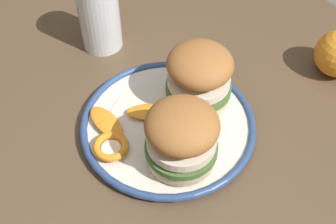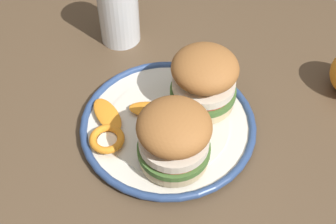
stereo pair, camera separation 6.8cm
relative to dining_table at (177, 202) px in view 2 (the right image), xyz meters
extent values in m
cube|color=brown|center=(0.00, 0.00, 0.08)|extent=(1.44, 0.99, 0.03)
cube|color=brown|center=(0.66, -0.43, -0.31)|extent=(0.06, 0.06, 0.73)
cylinder|color=silver|center=(0.08, -0.03, 0.10)|extent=(0.25, 0.25, 0.01)
torus|color=navy|center=(0.08, -0.03, 0.10)|extent=(0.28, 0.28, 0.01)
cylinder|color=silver|center=(0.08, -0.03, 0.10)|extent=(0.19, 0.19, 0.00)
cylinder|color=beige|center=(0.09, -0.10, 0.12)|extent=(0.10, 0.10, 0.02)
cylinder|color=#477033|center=(0.09, -0.10, 0.13)|extent=(0.10, 0.10, 0.01)
cylinder|color=#BC3828|center=(0.09, -0.10, 0.14)|extent=(0.09, 0.09, 0.01)
cylinder|color=silver|center=(0.09, -0.10, 0.15)|extent=(0.10, 0.10, 0.01)
ellipsoid|color=#A36633|center=(0.09, -0.10, 0.18)|extent=(0.14, 0.14, 0.05)
cylinder|color=beige|center=(0.01, 0.00, 0.12)|extent=(0.10, 0.10, 0.02)
cylinder|color=#477033|center=(0.01, 0.00, 0.13)|extent=(0.10, 0.10, 0.01)
cylinder|color=#BC3828|center=(0.01, 0.00, 0.14)|extent=(0.09, 0.09, 0.01)
cylinder|color=silver|center=(0.01, 0.00, 0.15)|extent=(0.10, 0.10, 0.01)
ellipsoid|color=#A36633|center=(0.01, 0.00, 0.18)|extent=(0.15, 0.15, 0.05)
torus|color=orange|center=(0.09, 0.07, 0.11)|extent=(0.07, 0.07, 0.01)
cylinder|color=#F4E5C6|center=(0.09, 0.07, 0.11)|extent=(0.03, 0.03, 0.00)
ellipsoid|color=orange|center=(0.13, 0.05, 0.11)|extent=(0.08, 0.03, 0.01)
ellipsoid|color=orange|center=(0.11, -0.02, 0.11)|extent=(0.07, 0.08, 0.01)
cylinder|color=white|center=(0.31, -0.06, 0.16)|extent=(0.07, 0.07, 0.13)
cylinder|color=#5B2D19|center=(0.31, -0.06, 0.12)|extent=(0.07, 0.07, 0.07)
camera|label=1|loc=(-0.27, 0.24, 0.65)|focal=47.94mm
camera|label=2|loc=(-0.30, 0.19, 0.65)|focal=47.94mm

